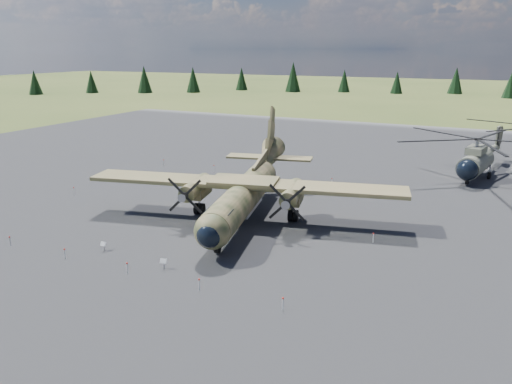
% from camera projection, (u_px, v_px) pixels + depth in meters
% --- Properties ---
extents(ground, '(500.00, 500.00, 0.00)m').
position_uv_depth(ground, '(203.00, 215.00, 48.20)').
color(ground, brown).
rests_on(ground, ground).
extents(apron, '(120.00, 120.00, 0.04)m').
position_uv_depth(apron, '(248.00, 190.00, 56.87)').
color(apron, '#505155').
rests_on(apron, ground).
extents(transport_plane, '(29.57, 26.53, 9.78)m').
position_uv_depth(transport_plane, '(247.00, 188.00, 47.24)').
color(transport_plane, '#323C20').
rests_on(transport_plane, ground).
extents(helicopter_near, '(23.85, 25.62, 5.22)m').
position_uv_depth(helicopter_near, '(477.00, 150.00, 60.50)').
color(helicopter_near, '#67675A').
rests_on(helicopter_near, ground).
extents(info_placard_left, '(0.49, 0.22, 0.77)m').
position_uv_depth(info_placard_left, '(103.00, 245.00, 39.54)').
color(info_placard_left, gray).
rests_on(info_placard_left, ground).
extents(info_placard_right, '(0.54, 0.30, 0.81)m').
position_uv_depth(info_placard_right, '(164.00, 262.00, 36.29)').
color(info_placard_right, gray).
rests_on(info_placard_right, ground).
extents(barrier_fence, '(33.12, 29.62, 0.85)m').
position_uv_depth(barrier_fence, '(198.00, 210.00, 48.18)').
color(barrier_fence, silver).
rests_on(barrier_fence, ground).
extents(treeline, '(313.51, 313.73, 10.95)m').
position_uv_depth(treeline, '(268.00, 182.00, 42.47)').
color(treeline, black).
rests_on(treeline, ground).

